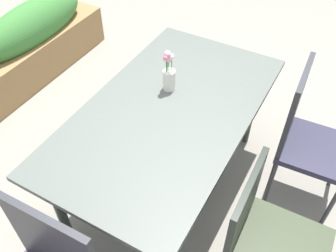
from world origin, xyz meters
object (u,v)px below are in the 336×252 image
(chair_near_left, at_px, (266,237))
(flower_vase, at_px, (169,74))
(dining_table, at_px, (168,118))
(chair_near_right, at_px, (306,135))

(chair_near_left, relative_size, flower_vase, 3.28)
(dining_table, height_order, chair_near_left, chair_near_left)
(chair_near_right, xyz_separation_m, chair_near_left, (-0.74, -0.00, -0.06))
(chair_near_right, height_order, chair_near_left, chair_near_right)
(chair_near_left, distance_m, flower_vase, 1.07)
(flower_vase, bearing_deg, chair_near_left, -122.46)
(dining_table, relative_size, flower_vase, 5.98)
(dining_table, bearing_deg, chair_near_right, -64.41)
(flower_vase, bearing_deg, chair_near_right, -77.47)
(dining_table, xyz_separation_m, chair_near_left, (-0.37, -0.77, -0.16))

